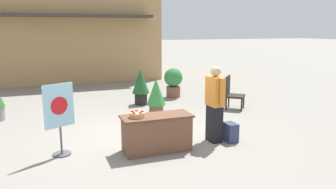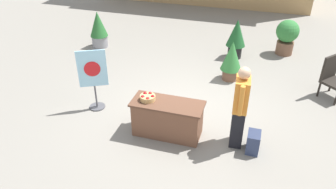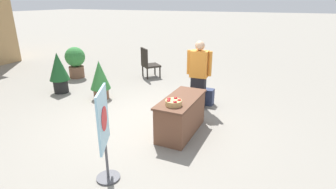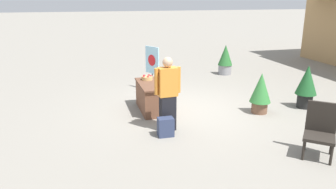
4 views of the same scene
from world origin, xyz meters
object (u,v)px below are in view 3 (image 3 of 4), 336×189
display_table (181,115)px  poster_board (104,132)px  person_visitor (199,75)px  potted_plant_far_left (75,61)px  patio_chair (148,62)px  backpack (207,97)px  potted_plant_near_left (59,70)px  potted_plant_far_right (100,78)px  apple_basket (174,102)px

display_table → poster_board: bearing=166.3°
person_visitor → potted_plant_far_left: size_ratio=1.58×
display_table → patio_chair: size_ratio=1.39×
patio_chair → backpack: bearing=-81.0°
person_visitor → backpack: person_visitor is taller
backpack → potted_plant_near_left: bearing=101.7°
display_table → poster_board: (-1.85, 0.45, 0.42)m
person_visitor → potted_plant_far_right: bearing=-83.8°
display_table → potted_plant_far_right: potted_plant_far_right is taller
apple_basket → potted_plant_near_left: potted_plant_near_left is taller
potted_plant_far_right → potted_plant_near_left: (-0.06, 1.42, 0.08)m
potted_plant_near_left → potted_plant_far_left: bearing=26.6°
person_visitor → potted_plant_far_left: bearing=-104.8°
potted_plant_far_right → potted_plant_near_left: 1.42m
person_visitor → patio_chair: size_ratio=1.63×
backpack → patio_chair: (1.62, 2.62, 0.34)m
backpack → potted_plant_far_left: 4.95m
apple_basket → potted_plant_far_left: (2.70, 4.87, -0.21)m
person_visitor → potted_plant_near_left: bearing=-86.6°
potted_plant_near_left → apple_basket: bearing=-106.9°
poster_board → potted_plant_far_right: size_ratio=1.34×
poster_board → potted_plant_near_left: poster_board is taller
potted_plant_far_right → potted_plant_near_left: size_ratio=0.90×
person_visitor → potted_plant_far_left: person_visitor is taller
potted_plant_far_left → potted_plant_far_right: bearing=-122.9°
display_table → backpack: size_ratio=3.43×
apple_basket → potted_plant_far_right: bearing=64.3°
apple_basket → backpack: apple_basket is taller
poster_board → potted_plant_near_left: (2.70, 3.69, -0.14)m
patio_chair → potted_plant_far_right: potted_plant_far_right is taller
display_table → backpack: (1.72, -0.04, -0.17)m
display_table → potted_plant_near_left: 4.24m
apple_basket → poster_board: (-1.44, 0.46, -0.01)m
backpack → potted_plant_far_right: bearing=106.4°
display_table → poster_board: 1.95m
backpack → person_visitor: bearing=158.1°
potted_plant_far_left → backpack: bearing=-96.6°
backpack → potted_plant_near_left: size_ratio=0.35×
display_table → patio_chair: 4.22m
potted_plant_near_left → backpack: bearing=-78.3°
potted_plant_far_right → display_table: bearing=-108.4°
poster_board → potted_plant_near_left: bearing=116.8°
apple_basket → backpack: (2.13, -0.03, -0.60)m
backpack → apple_basket: bearing=179.2°
apple_basket → potted_plant_near_left: bearing=73.1°
person_visitor → potted_plant_near_left: person_visitor is taller
backpack → potted_plant_far_right: size_ratio=0.39×
display_table → person_visitor: (1.38, 0.10, 0.48)m
potted_plant_far_left → potted_plant_far_right: 2.55m
backpack → poster_board: (-3.57, 0.49, 0.59)m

